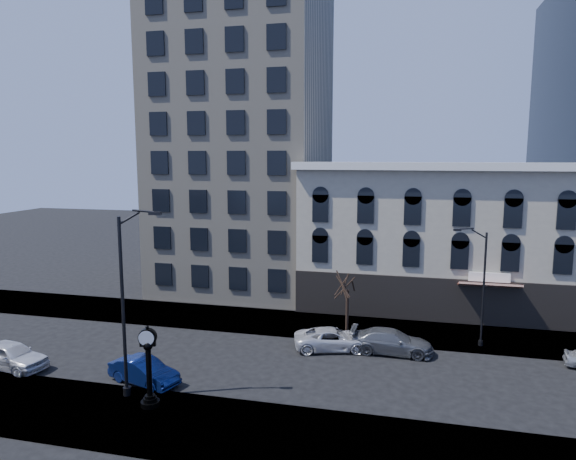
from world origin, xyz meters
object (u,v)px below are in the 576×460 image
(street_clock, at_px, (149,370))
(car_near_a, at_px, (11,355))
(street_lamp_near, at_px, (135,254))
(car_near_b, at_px, (144,371))

(street_clock, relative_size, car_near_a, 0.88)
(street_lamp_near, height_order, car_near_b, street_lamp_near)
(street_lamp_near, xyz_separation_m, car_near_b, (-0.70, 1.63, -7.20))
(street_lamp_near, relative_size, car_near_a, 2.10)
(street_lamp_near, height_order, car_near_a, street_lamp_near)
(street_clock, xyz_separation_m, car_near_b, (-1.77, 2.57, -1.36))
(street_lamp_near, xyz_separation_m, car_near_a, (-9.73, 1.59, -7.09))
(street_lamp_near, distance_m, car_near_b, 7.42)
(street_clock, relative_size, car_near_b, 0.98)
(street_lamp_near, bearing_deg, car_near_a, 158.64)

